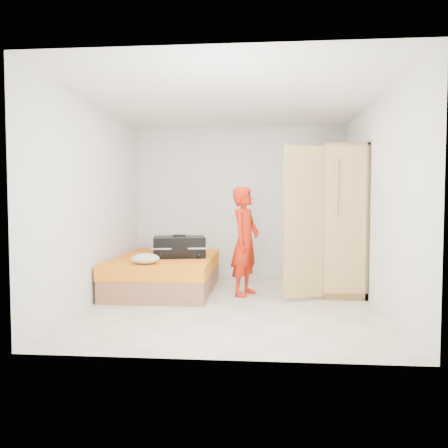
# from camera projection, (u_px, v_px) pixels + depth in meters

# --- Properties ---
(room) EXTENTS (4.00, 4.02, 2.60)m
(room) POSITION_uv_depth(u_px,v_px,m) (232.00, 203.00, 5.58)
(room) COLOR beige
(room) RESTS_ON ground
(bed) EXTENTS (1.42, 2.02, 0.50)m
(bed) POSITION_uv_depth(u_px,v_px,m) (166.00, 273.00, 6.51)
(bed) COLOR #956743
(bed) RESTS_ON ground
(wardrobe) EXTENTS (1.13, 1.40, 2.10)m
(wardrobe) POSITION_uv_depth(u_px,v_px,m) (336.00, 224.00, 6.31)
(wardrobe) COLOR tan
(wardrobe) RESTS_ON ground
(person) EXTENTS (0.55, 0.65, 1.53)m
(person) POSITION_uv_depth(u_px,v_px,m) (245.00, 241.00, 6.14)
(person) COLOR red
(person) RESTS_ON ground
(suitcase) EXTENTS (0.87, 0.70, 0.33)m
(suitcase) POSITION_uv_depth(u_px,v_px,m) (179.00, 247.00, 6.48)
(suitcase) COLOR black
(suitcase) RESTS_ON bed
(round_cushion) EXTENTS (0.37, 0.37, 0.14)m
(round_cushion) POSITION_uv_depth(u_px,v_px,m) (145.00, 259.00, 5.76)
(round_cushion) COLOR beige
(round_cushion) RESTS_ON bed
(pillow) EXTENTS (0.57, 0.38, 0.09)m
(pillow) POSITION_uv_depth(u_px,v_px,m) (166.00, 247.00, 7.36)
(pillow) COLOR beige
(pillow) RESTS_ON bed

